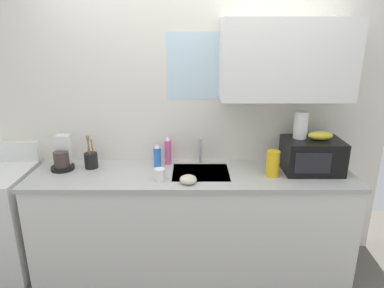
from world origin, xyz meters
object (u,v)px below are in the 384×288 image
(mug_white, at_px, (160,174))
(microwave, at_px, (312,156))
(banana_bunch, at_px, (320,136))
(utensil_crock, at_px, (91,160))
(dish_soap_bottle_blue, at_px, (157,156))
(small_bowl, at_px, (188,179))
(paper_towel_roll, at_px, (301,125))
(dish_soap_bottle_pink, at_px, (168,151))
(coffee_maker, at_px, (63,156))
(cereal_canister, at_px, (273,164))

(mug_white, bearing_deg, microwave, 8.72)
(banana_bunch, xyz_separation_m, utensil_crock, (-1.88, 0.07, -0.23))
(dish_soap_bottle_blue, xyz_separation_m, utensil_crock, (-0.56, -0.03, -0.02))
(small_bowl, bearing_deg, microwave, 13.83)
(small_bowl, bearing_deg, mug_white, 164.74)
(mug_white, height_order, small_bowl, mug_white)
(paper_towel_roll, distance_m, mug_white, 1.20)
(mug_white, xyz_separation_m, small_bowl, (0.22, -0.06, -0.02))
(banana_bunch, distance_m, dish_soap_bottle_pink, 1.27)
(mug_white, bearing_deg, banana_bunch, 8.45)
(dish_soap_bottle_pink, relative_size, utensil_crock, 0.85)
(banana_bunch, bearing_deg, dish_soap_bottle_blue, 175.84)
(microwave, distance_m, banana_bunch, 0.18)
(paper_towel_roll, bearing_deg, mug_white, -168.00)
(microwave, relative_size, banana_bunch, 2.30)
(coffee_maker, height_order, dish_soap_bottle_blue, coffee_maker)
(dish_soap_bottle_pink, distance_m, small_bowl, 0.46)
(banana_bunch, xyz_separation_m, cereal_canister, (-0.39, -0.10, -0.20))
(coffee_maker, height_order, utensil_crock, utensil_crock)
(coffee_maker, relative_size, dish_soap_bottle_pink, 1.14)
(microwave, relative_size, paper_towel_roll, 2.09)
(dish_soap_bottle_pink, height_order, utensil_crock, utensil_crock)
(microwave, distance_m, mug_white, 1.25)
(dish_soap_bottle_blue, relative_size, cereal_canister, 0.98)
(dish_soap_bottle_pink, distance_m, utensil_crock, 0.65)
(mug_white, relative_size, utensil_crock, 0.33)
(utensil_crock, bearing_deg, dish_soap_bottle_pink, 8.85)
(cereal_canister, height_order, utensil_crock, utensil_crock)
(microwave, distance_m, utensil_crock, 1.83)
(dish_soap_bottle_pink, bearing_deg, paper_towel_roll, -6.27)
(dish_soap_bottle_blue, bearing_deg, dish_soap_bottle_pink, 40.38)
(paper_towel_roll, bearing_deg, microwave, -27.38)
(paper_towel_roll, distance_m, utensil_crock, 1.76)
(mug_white, bearing_deg, utensil_crock, 156.67)
(coffee_maker, height_order, dish_soap_bottle_pink, coffee_maker)
(coffee_maker, height_order, small_bowl, coffee_maker)
(coffee_maker, distance_m, cereal_canister, 1.73)
(paper_towel_roll, bearing_deg, coffee_maker, 179.76)
(dish_soap_bottle_pink, distance_m, mug_white, 0.37)
(coffee_maker, xyz_separation_m, mug_white, (0.83, -0.25, -0.06))
(microwave, relative_size, dish_soap_bottle_blue, 2.26)
(utensil_crock, bearing_deg, cereal_canister, -6.49)
(microwave, distance_m, dish_soap_bottle_blue, 1.28)
(microwave, xyz_separation_m, banana_bunch, (0.05, 0.00, 0.17))
(banana_bunch, relative_size, cereal_canister, 0.97)
(utensil_crock, distance_m, small_bowl, 0.88)
(paper_towel_roll, relative_size, small_bowl, 1.69)
(mug_white, relative_size, small_bowl, 0.73)
(dish_soap_bottle_blue, bearing_deg, small_bowl, -52.47)
(banana_bunch, relative_size, utensil_crock, 0.69)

